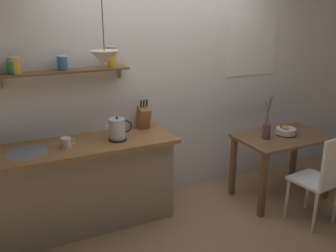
{
  "coord_description": "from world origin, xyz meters",
  "views": [
    {
      "loc": [
        -1.69,
        -3.05,
        2.13
      ],
      "look_at": [
        -0.1,
        0.25,
        0.95
      ],
      "focal_mm": 39.89,
      "sensor_mm": 36.0,
      "label": 1
    }
  ],
  "objects_px": {
    "fruit_bowl": "(285,130)",
    "knife_block": "(143,117)",
    "coffee_mug_by_sink": "(66,143)",
    "electric_kettle": "(118,130)",
    "pendant_lamp": "(105,58)",
    "twig_vase": "(267,130)",
    "dining_table": "(282,147)",
    "dining_chair_near": "(322,177)"
  },
  "relations": [
    {
      "from": "dining_table",
      "to": "fruit_bowl",
      "type": "xyz_separation_m",
      "value": [
        0.04,
        0.02,
        0.18
      ]
    },
    {
      "from": "fruit_bowl",
      "to": "knife_block",
      "type": "height_order",
      "value": "knife_block"
    },
    {
      "from": "fruit_bowl",
      "to": "pendant_lamp",
      "type": "relative_size",
      "value": 0.39
    },
    {
      "from": "knife_block",
      "to": "dining_chair_near",
      "type": "bearing_deg",
      "value": -39.78
    },
    {
      "from": "fruit_bowl",
      "to": "coffee_mug_by_sink",
      "type": "relative_size",
      "value": 1.65
    },
    {
      "from": "electric_kettle",
      "to": "knife_block",
      "type": "bearing_deg",
      "value": 32.83
    },
    {
      "from": "knife_block",
      "to": "pendant_lamp",
      "type": "height_order",
      "value": "pendant_lamp"
    },
    {
      "from": "fruit_bowl",
      "to": "coffee_mug_by_sink",
      "type": "distance_m",
      "value": 2.38
    },
    {
      "from": "fruit_bowl",
      "to": "knife_block",
      "type": "relative_size",
      "value": 0.69
    },
    {
      "from": "dining_table",
      "to": "twig_vase",
      "type": "bearing_deg",
      "value": 174.94
    },
    {
      "from": "dining_table",
      "to": "dining_chair_near",
      "type": "xyz_separation_m",
      "value": [
        -0.05,
        -0.63,
        -0.09
      ]
    },
    {
      "from": "dining_table",
      "to": "twig_vase",
      "type": "height_order",
      "value": "twig_vase"
    },
    {
      "from": "dining_table",
      "to": "electric_kettle",
      "type": "relative_size",
      "value": 3.83
    },
    {
      "from": "twig_vase",
      "to": "coffee_mug_by_sink",
      "type": "bearing_deg",
      "value": 171.67
    },
    {
      "from": "dining_chair_near",
      "to": "knife_block",
      "type": "relative_size",
      "value": 3.01
    },
    {
      "from": "knife_block",
      "to": "twig_vase",
      "type": "bearing_deg",
      "value": -23.22
    },
    {
      "from": "dining_chair_near",
      "to": "electric_kettle",
      "type": "relative_size",
      "value": 3.57
    },
    {
      "from": "dining_table",
      "to": "knife_block",
      "type": "xyz_separation_m",
      "value": [
        -1.46,
        0.55,
        0.39
      ]
    },
    {
      "from": "dining_table",
      "to": "fruit_bowl",
      "type": "distance_m",
      "value": 0.19
    },
    {
      "from": "twig_vase",
      "to": "electric_kettle",
      "type": "xyz_separation_m",
      "value": [
        -1.59,
        0.29,
        0.15
      ]
    },
    {
      "from": "dining_chair_near",
      "to": "twig_vase",
      "type": "relative_size",
      "value": 1.96
    },
    {
      "from": "fruit_bowl",
      "to": "coffee_mug_by_sink",
      "type": "xyz_separation_m",
      "value": [
        -2.36,
        0.3,
        0.13
      ]
    },
    {
      "from": "dining_table",
      "to": "knife_block",
      "type": "distance_m",
      "value": 1.61
    },
    {
      "from": "coffee_mug_by_sink",
      "to": "pendant_lamp",
      "type": "distance_m",
      "value": 0.85
    },
    {
      "from": "coffee_mug_by_sink",
      "to": "fruit_bowl",
      "type": "bearing_deg",
      "value": -7.32
    },
    {
      "from": "dining_table",
      "to": "twig_vase",
      "type": "xyz_separation_m",
      "value": [
        -0.23,
        0.02,
        0.22
      ]
    },
    {
      "from": "dining_table",
      "to": "electric_kettle",
      "type": "height_order",
      "value": "electric_kettle"
    },
    {
      "from": "dining_chair_near",
      "to": "electric_kettle",
      "type": "bearing_deg",
      "value": 152.11
    },
    {
      "from": "dining_table",
      "to": "dining_chair_near",
      "type": "distance_m",
      "value": 0.63
    },
    {
      "from": "pendant_lamp",
      "to": "electric_kettle",
      "type": "bearing_deg",
      "value": 19.44
    },
    {
      "from": "dining_chair_near",
      "to": "electric_kettle",
      "type": "height_order",
      "value": "electric_kettle"
    },
    {
      "from": "fruit_bowl",
      "to": "knife_block",
      "type": "bearing_deg",
      "value": 160.74
    },
    {
      "from": "dining_chair_near",
      "to": "coffee_mug_by_sink",
      "type": "relative_size",
      "value": 7.19
    },
    {
      "from": "coffee_mug_by_sink",
      "to": "twig_vase",
      "type": "bearing_deg",
      "value": -8.33
    },
    {
      "from": "dining_chair_near",
      "to": "fruit_bowl",
      "type": "bearing_deg",
      "value": 81.72
    },
    {
      "from": "twig_vase",
      "to": "coffee_mug_by_sink",
      "type": "xyz_separation_m",
      "value": [
        -2.09,
        0.31,
        0.09
      ]
    },
    {
      "from": "dining_chair_near",
      "to": "knife_block",
      "type": "bearing_deg",
      "value": 140.22
    },
    {
      "from": "twig_vase",
      "to": "fruit_bowl",
      "type": "bearing_deg",
      "value": 0.41
    },
    {
      "from": "fruit_bowl",
      "to": "twig_vase",
      "type": "distance_m",
      "value": 0.28
    },
    {
      "from": "electric_kettle",
      "to": "pendant_lamp",
      "type": "height_order",
      "value": "pendant_lamp"
    },
    {
      "from": "fruit_bowl",
      "to": "twig_vase",
      "type": "height_order",
      "value": "twig_vase"
    },
    {
      "from": "electric_kettle",
      "to": "pendant_lamp",
      "type": "relative_size",
      "value": 0.48
    }
  ]
}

